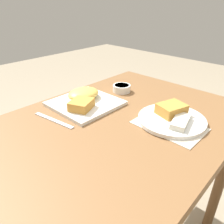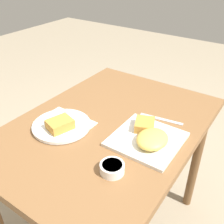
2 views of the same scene
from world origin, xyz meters
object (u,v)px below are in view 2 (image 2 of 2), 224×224
Objects in this scene: plate_square_near at (148,137)px; sauce_ramekin at (112,168)px; butter_knife at (161,119)px; plate_oval_far at (61,124)px.

sauce_ramekin is (-0.22, 0.02, -0.00)m from plate_square_near.
sauce_ramekin is 0.44× the size of butter_knife.
plate_square_near reaches higher than sauce_ramekin.
plate_square_near reaches higher than butter_knife.
sauce_ramekin is at bearing 81.72° from butter_knife.
plate_oval_far is (-0.13, 0.35, -0.00)m from plate_square_near.
plate_oval_far reaches higher than sauce_ramekin.
plate_oval_far is 2.90× the size of sauce_ramekin.
plate_square_near is 0.22m from sauce_ramekin.
sauce_ramekin reaches higher than butter_knife.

